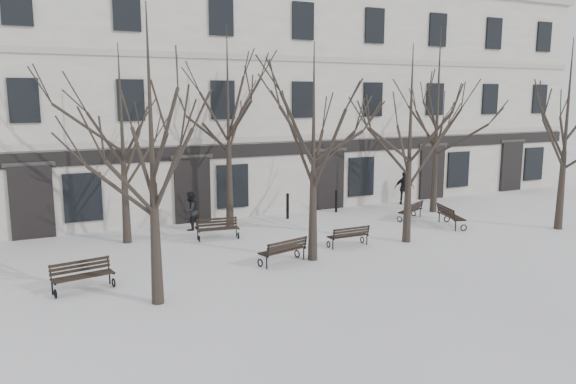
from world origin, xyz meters
TOP-DOWN VIEW (x-y plane):
  - ground at (0.00, 0.00)m, footprint 100.00×100.00m
  - building at (0.00, 12.96)m, footprint 40.40×10.20m
  - tree_0 at (-7.27, -1.28)m, footprint 5.53×5.53m
  - tree_1 at (-1.51, 0.46)m, footprint 5.12×5.12m
  - tree_2 at (2.92, 1.00)m, footprint 5.23×5.23m
  - tree_3 at (10.04, -0.14)m, footprint 5.54×5.54m
  - tree_4 at (-6.81, 5.64)m, footprint 5.25×5.25m
  - tree_5 at (-2.32, 6.41)m, footprint 5.89×5.89m
  - tree_6 at (7.68, 5.03)m, footprint 6.14×6.14m
  - bench_0 at (-8.98, 0.69)m, footprint 1.79×0.89m
  - bench_1 at (-2.61, 0.50)m, footprint 1.81×1.04m
  - bench_2 at (0.52, 1.37)m, footprint 1.59×0.58m
  - bench_3 at (-3.51, 4.61)m, footprint 1.69×0.80m
  - bench_4 at (5.60, 4.08)m, footprint 1.69×1.27m
  - bench_5 at (6.20, 2.23)m, footprint 1.18×1.89m
  - bollard_a at (0.61, 6.73)m, footprint 0.15×0.15m
  - bollard_b at (3.36, 7.01)m, footprint 0.14×0.14m
  - pedestrian_b at (-4.01, 6.57)m, footprint 1.01×0.97m
  - pedestrian_c at (7.58, 7.19)m, footprint 1.07×0.87m

SIDE VIEW (x-z plane):
  - ground at x=0.00m, z-range 0.00..0.00m
  - pedestrian_b at x=-4.01m, z-range -0.82..0.82m
  - pedestrian_c at x=7.58m, z-range -0.85..0.85m
  - bench_2 at x=0.52m, z-range 0.03..0.83m
  - bench_4 at x=5.60m, z-range 0.04..0.86m
  - bench_3 at x=-3.51m, z-range 0.04..0.86m
  - bench_0 at x=-8.98m, z-range 0.04..0.91m
  - bench_1 at x=-2.61m, z-range 0.04..0.91m
  - bench_5 at x=6.20m, z-range 0.04..0.95m
  - bollard_b at x=3.36m, z-range 0.04..1.13m
  - bollard_a at x=0.61m, z-range 0.04..1.24m
  - tree_1 at x=-1.51m, z-range 0.91..8.23m
  - tree_2 at x=2.92m, z-range 0.93..8.41m
  - tree_4 at x=-6.81m, z-range 0.94..8.43m
  - tree_0 at x=-7.27m, z-range 0.99..8.89m
  - tree_3 at x=10.04m, z-range 0.99..8.90m
  - tree_5 at x=-2.32m, z-range 1.05..9.47m
  - tree_6 at x=7.68m, z-range 1.10..9.87m
  - building at x=0.00m, z-range -0.18..11.22m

